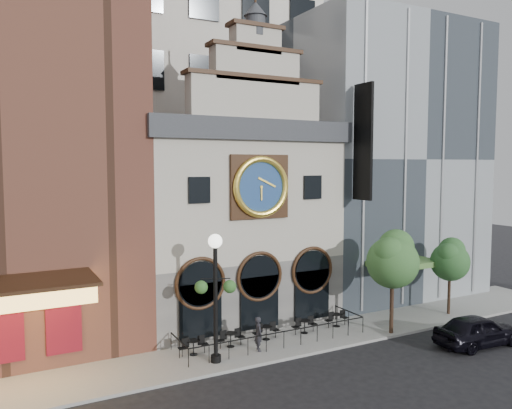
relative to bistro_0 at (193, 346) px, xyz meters
The scene contains 16 objects.
ground 5.24m from the bistro_0, 29.48° to the right, with size 120.00×120.00×0.00m, color black.
sidewalk 4.56m from the bistro_0, ahead, with size 44.00×5.00×0.15m, color gray.
clock_building 9.23m from the bistro_0, 49.27° to the left, with size 12.60×8.78×18.65m.
retail_building 21.29m from the bistro_0, 22.97° to the left, with size 14.00×14.40×20.00m.
office_tower 26.47m from the bistro_0, 75.43° to the left, with size 20.00×16.00×40.00m, color silver.
cafe_railing 4.53m from the bistro_0, ahead, with size 10.60×2.60×0.90m, color black, non-canonical shape.
bistro_0 is the anchor object (origin of this frame).
bistro_1 2.15m from the bistro_0, ahead, with size 1.58×0.68×0.90m.
bistro_2 4.35m from the bistro_0, ahead, with size 1.58×0.68×0.90m.
bistro_3 6.80m from the bistro_0, ahead, with size 1.58×0.68×0.90m.
bistro_4 9.17m from the bistro_0, ahead, with size 1.58×0.68×0.90m.
car_right 15.27m from the bistro_0, 21.53° to the right, with size 2.02×5.02×1.71m, color black.
pedestrian 3.39m from the bistro_0, 17.62° to the right, with size 0.65×0.43×1.79m, color #222227.
lamppost 3.76m from the bistro_0, 64.39° to the right, with size 1.91×1.18×6.32m.
tree_left 12.13m from the bistro_0, 10.65° to the right, with size 3.07×2.96×5.92m.
tree_right 17.50m from the bistro_0, ahead, with size 2.56×2.46×4.93m.
Camera 1 is at (-13.25, -20.68, 9.76)m, focal length 35.00 mm.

